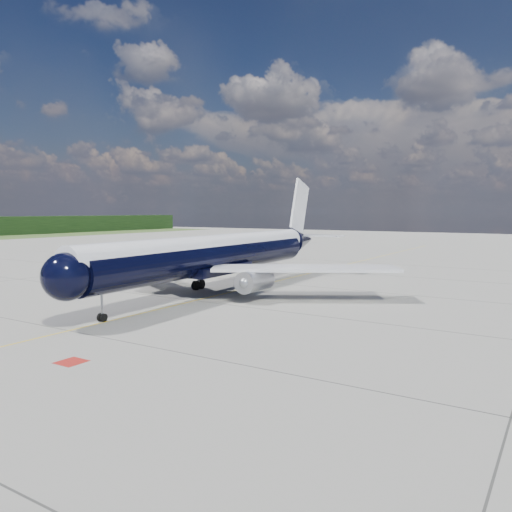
# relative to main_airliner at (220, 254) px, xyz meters

# --- Properties ---
(ground) EXTENTS (320.00, 320.00, 0.00)m
(ground) POSITION_rel_main_airliner_xyz_m (1.13, 14.05, -4.30)
(ground) COLOR #98968D
(ground) RESTS_ON ground
(taxiway_centerline) EXTENTS (0.16, 160.00, 0.01)m
(taxiway_centerline) POSITION_rel_main_airliner_xyz_m (1.13, 9.05, -4.29)
(taxiway_centerline) COLOR #E4BA0C
(taxiway_centerline) RESTS_ON ground
(red_marking) EXTENTS (1.60, 1.60, 0.01)m
(red_marking) POSITION_rel_main_airliner_xyz_m (7.93, -25.95, -4.29)
(red_marking) COLOR maroon
(red_marking) RESTS_ON ground
(main_airliner) EXTENTS (39.36, 47.93, 13.85)m
(main_airliner) POSITION_rel_main_airliner_xyz_m (0.00, 0.00, 0.00)
(main_airliner) COLOR black
(main_airliner) RESTS_ON ground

